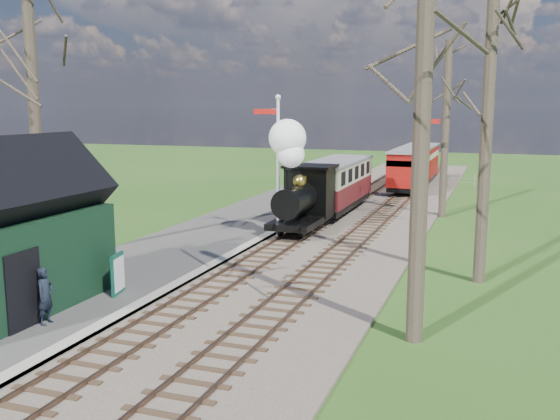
{
  "coord_description": "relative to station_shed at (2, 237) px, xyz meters",
  "views": [
    {
      "loc": [
        8.33,
        -8.99,
        5.78
      ],
      "look_at": [
        -0.01,
        14.3,
        1.6
      ],
      "focal_mm": 40.0,
      "sensor_mm": 36.0,
      "label": 1
    }
  ],
  "objects": [
    {
      "name": "ground",
      "position": [
        4.3,
        -4.0,
        -2.27
      ],
      "size": [
        140.0,
        140.0,
        0.0
      ],
      "primitive_type": "plane",
      "color": "#2A4F18",
      "rests_on": "ground"
    },
    {
      "name": "distant_hills",
      "position": [
        5.7,
        60.38,
        -18.47
      ],
      "size": [
        114.4,
        48.0,
        22.02
      ],
      "color": "#385B23",
      "rests_on": "ground"
    },
    {
      "name": "ballast_bed",
      "position": [
        5.6,
        18.0,
        -2.22
      ],
      "size": [
        8.0,
        60.0,
        0.1
      ],
      "primitive_type": "cube",
      "color": "brown",
      "rests_on": "ground"
    },
    {
      "name": "track_near",
      "position": [
        4.3,
        18.0,
        -2.17
      ],
      "size": [
        1.6,
        60.0,
        0.15
      ],
      "color": "brown",
      "rests_on": "ground"
    },
    {
      "name": "track_far",
      "position": [
        6.9,
        18.0,
        -2.17
      ],
      "size": [
        1.6,
        60.0,
        0.15
      ],
      "color": "brown",
      "rests_on": "ground"
    },
    {
      "name": "platform",
      "position": [
        0.8,
        10.0,
        -2.17
      ],
      "size": [
        5.0,
        44.0,
        0.2
      ],
      "primitive_type": "cube",
      "color": "#474442",
      "rests_on": "ground"
    },
    {
      "name": "coping_strip",
      "position": [
        3.1,
        10.0,
        -2.16
      ],
      "size": [
        0.4,
        44.0,
        0.21
      ],
      "primitive_type": "cube",
      "color": "#B2AD9E",
      "rests_on": "ground"
    },
    {
      "name": "station_shed",
      "position": [
        0.0,
        0.0,
        0.0
      ],
      "size": [
        3.25,
        6.3,
        4.78
      ],
      "color": "black",
      "rests_on": "platform"
    },
    {
      "name": "semaphore_near",
      "position": [
        3.53,
        12.0,
        1.35
      ],
      "size": [
        1.22,
        0.24,
        6.22
      ],
      "color": "silver",
      "rests_on": "ground"
    },
    {
      "name": "semaphore_far",
      "position": [
        8.67,
        18.0,
        1.08
      ],
      "size": [
        1.22,
        0.24,
        5.72
      ],
      "color": "silver",
      "rests_on": "ground"
    },
    {
      "name": "bare_trees",
      "position": [
        5.63,
        6.1,
        2.94
      ],
      "size": [
        15.51,
        22.39,
        12.0
      ],
      "color": "#382D23",
      "rests_on": "ground"
    },
    {
      "name": "fence_line",
      "position": [
        4.6,
        32.0,
        -1.72
      ],
      "size": [
        12.6,
        0.08,
        1.0
      ],
      "color": "slate",
      "rests_on": "ground"
    },
    {
      "name": "locomotive",
      "position": [
        4.29,
        13.08,
        0.02
      ],
      "size": [
        2.01,
        4.68,
        5.01
      ],
      "color": "black",
      "rests_on": "ground"
    },
    {
      "name": "coach",
      "position": [
        4.3,
        19.15,
        -0.6
      ],
      "size": [
        2.34,
        8.02,
        2.46
      ],
      "color": "black",
      "rests_on": "ground"
    },
    {
      "name": "red_carriage_a",
      "position": [
        6.9,
        28.11,
        -0.67
      ],
      "size": [
        2.22,
        5.49,
        2.33
      ],
      "color": "black",
      "rests_on": "ground"
    },
    {
      "name": "red_carriage_b",
      "position": [
        6.9,
        33.61,
        -0.67
      ],
      "size": [
        2.22,
        5.49,
        2.33
      ],
      "color": "black",
      "rests_on": "ground"
    },
    {
      "name": "sign_board",
      "position": [
        2.03,
        2.29,
        -1.45
      ],
      "size": [
        0.26,
        0.84,
        1.23
      ],
      "color": "#104B3B",
      "rests_on": "platform"
    },
    {
      "name": "bench",
      "position": [
        1.04,
        -1.33,
        -1.73
      ],
      "size": [
        0.66,
        1.31,
        0.72
      ],
      "color": "#4C2D1B",
      "rests_on": "platform"
    },
    {
      "name": "person",
      "position": [
        1.77,
        -0.53,
        -1.32
      ],
      "size": [
        0.4,
        0.57,
        1.5
      ],
      "primitive_type": "imported",
      "rotation": [
        0.0,
        0.0,
        1.64
      ],
      "color": "black",
      "rests_on": "platform"
    }
  ]
}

